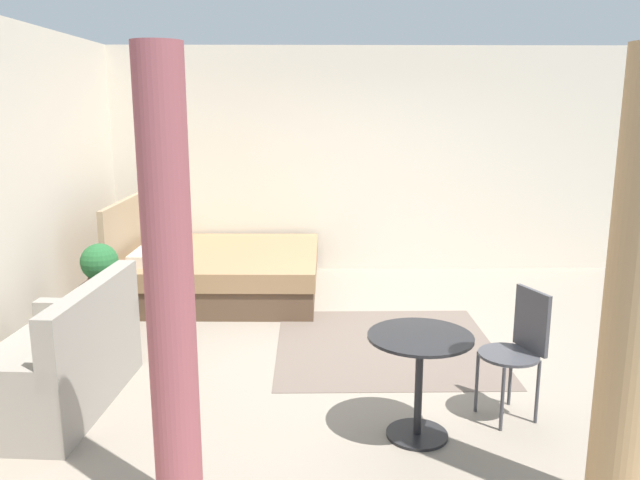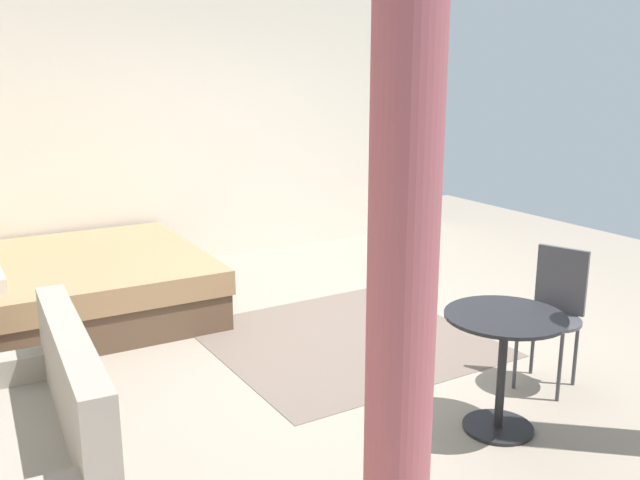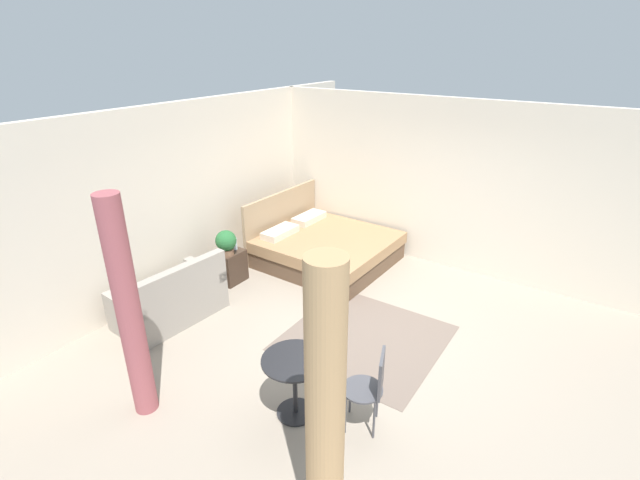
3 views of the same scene
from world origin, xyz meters
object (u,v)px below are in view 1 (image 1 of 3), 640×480
Objects in this scene: balcony_table at (419,366)px; cafe_chair_near_window at (520,342)px; potted_plant at (100,264)px; bed at (219,270)px; vase at (103,272)px; nightstand at (102,313)px; couch at (58,366)px.

cafe_chair_near_window is (0.27, -0.73, 0.05)m from balcony_table.
balcony_table is at bearing -122.99° from potted_plant.
vase is at bearing 146.73° from bed.
balcony_table is (-1.75, -2.59, 0.23)m from nightstand.
bed is 1.81m from potted_plant.
cafe_chair_near_window is at bearing -139.94° from bed.
potted_plant is 0.45× the size of cafe_chair_near_window.
nightstand is (1.27, 0.09, -0.03)m from couch.
potted_plant is (1.17, 0.04, 0.45)m from couch.
potted_plant is at bearing 2.14° from couch.
balcony_table is (-0.49, -2.50, 0.19)m from couch.
bed reaches higher than potted_plant.
vase is at bearing 12.59° from potted_plant.
bed is 4.09× the size of nightstand.
nightstand is 2.81× the size of vase.
vase is (0.22, 0.05, -0.12)m from potted_plant.
potted_plant reaches higher than nightstand.
nightstand is 0.58× the size of cafe_chair_near_window.
bed is 2.39× the size of cafe_chair_near_window.
bed is at bearing -33.27° from vase.
potted_plant reaches higher than balcony_table.
balcony_table is at bearing -100.97° from couch.
bed reaches higher than cafe_chair_near_window.
balcony_table is 0.78m from cafe_chair_near_window.
bed is at bearing -27.96° from potted_plant.
couch is 1.43m from vase.
vase reaches higher than nightstand.
couch is 1.25m from potted_plant.
couch is at bearing 79.03° from balcony_table.
balcony_table is at bearing -125.81° from vase.
couch and cafe_chair_near_window have the same top height.
couch reaches higher than vase.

